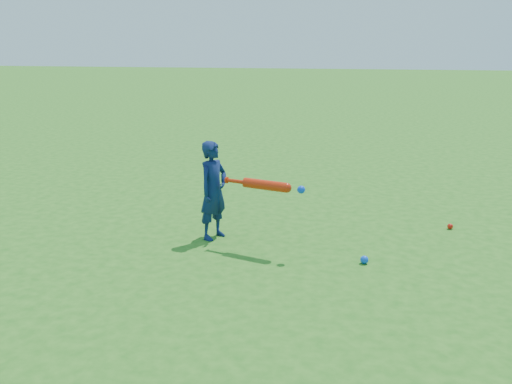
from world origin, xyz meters
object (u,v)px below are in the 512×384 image
ground_ball_blue (364,260)px  child (214,190)px  ground_ball_red (450,226)px  bat_swing (269,185)px

ground_ball_blue → child: bearing=165.1°
ground_ball_red → ground_ball_blue: 1.53m
child → ground_ball_red: bearing=-48.3°
child → ground_ball_blue: size_ratio=13.32×
child → ground_ball_blue: (1.57, -0.42, -0.48)m
child → bat_swing: size_ratio=1.23×
bat_swing → ground_ball_red: bearing=46.0°
ground_ball_red → bat_swing: bat_swing is taller
ground_ball_red → bat_swing: (-1.84, -1.06, 0.63)m
child → ground_ball_red: child is taller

